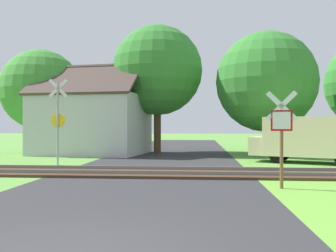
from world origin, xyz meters
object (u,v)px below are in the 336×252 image
Objects in this scene: tree_right at (266,82)px; mail_truck at (307,138)px; tree_center at (157,71)px; tree_left at (41,90)px; house at (92,122)px; crossing_sign_far at (58,117)px; stop_sign_near at (282,130)px.

mail_truck is at bearing -77.61° from tree_right.
tree_center is 10.81m from mail_truck.
tree_left is 1.33× the size of mail_truck.
house is at bearing 90.20° from mail_truck.
tree_center is 1.11× the size of tree_right.
tree_right reaches higher than house.
tree_left is 17.26m from mail_truck.
tree_center reaches higher than mail_truck.
tree_left is at bearing 175.66° from tree_right.
mail_truck is at bearing 4.11° from crossing_sign_far.
tree_left is (-13.07, 13.62, 2.58)m from stop_sign_near.
house is 4.59m from tree_left.
tree_center is 1.21× the size of tree_left.
crossing_sign_far is 0.52× the size of tree_right.
tree_center reaches higher than stop_sign_near.
mail_truck is (1.07, -4.85, -3.27)m from tree_right.
tree_center is (3.73, 7.88, 3.24)m from crossing_sign_far.
house is at bearing 87.88° from crossing_sign_far.
tree_center is 7.04m from tree_right.
house is at bearing -41.89° from stop_sign_near.
tree_left reaches higher than crossing_sign_far.
stop_sign_near is 15.56m from house.
crossing_sign_far reaches higher than stop_sign_near.
tree_right reaches higher than stop_sign_near.
house is 0.98× the size of tree_right.
stop_sign_near is 0.33× the size of tree_center.
tree_center is at bearing 0.10° from tree_left.
tree_center is 8.05m from tree_left.
stop_sign_near is at bearing -177.91° from mail_truck.
tree_center reaches higher than tree_left.
stop_sign_near is at bearing -69.43° from tree_center.
mail_truck is (2.83, 7.64, -0.44)m from stop_sign_near.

